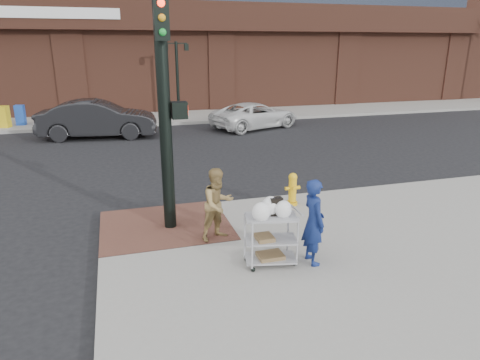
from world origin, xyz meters
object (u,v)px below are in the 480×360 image
object	(u,v)px
utility_cart	(271,235)
pedestrian_tan	(218,204)
woman_blue	(314,222)
sedan_dark	(98,119)
lamp_post	(177,71)
minivan_white	(255,115)
traffic_signal_pole	(165,104)
fire_hydrant	(293,189)

from	to	relation	value
utility_cart	pedestrian_tan	bearing A→B (deg)	116.53
woman_blue	sedan_dark	distance (m)	14.04
lamp_post	minivan_white	distance (m)	5.41
woman_blue	utility_cart	bearing A→B (deg)	77.70
woman_blue	pedestrian_tan	distance (m)	2.03
pedestrian_tan	traffic_signal_pole	bearing A→B (deg)	111.93
pedestrian_tan	sedan_dark	distance (m)	12.28
traffic_signal_pole	lamp_post	bearing A→B (deg)	80.76
traffic_signal_pole	pedestrian_tan	distance (m)	2.28
pedestrian_tan	utility_cart	xyz separation A→B (m)	(0.65, -1.31, -0.18)
minivan_white	fire_hydrant	xyz separation A→B (m)	(-2.61, -10.83, -0.06)
pedestrian_tan	fire_hydrant	world-z (taller)	pedestrian_tan
traffic_signal_pole	sedan_dark	distance (m)	11.45
pedestrian_tan	fire_hydrant	bearing A→B (deg)	9.03
woman_blue	sedan_dark	size ratio (longest dim) A/B	0.32
lamp_post	woman_blue	bearing A→B (deg)	-90.70
sedan_dark	fire_hydrant	distance (m)	11.66
utility_cart	minivan_white	bearing A→B (deg)	72.80
minivan_white	lamp_post	bearing A→B (deg)	19.01
pedestrian_tan	utility_cart	distance (m)	1.48
fire_hydrant	traffic_signal_pole	bearing A→B (deg)	-170.37
traffic_signal_pole	fire_hydrant	size ratio (longest dim) A/B	6.05
utility_cart	fire_hydrant	world-z (taller)	utility_cart
pedestrian_tan	minivan_white	size ratio (longest dim) A/B	0.33
minivan_white	utility_cart	size ratio (longest dim) A/B	3.61
woman_blue	minivan_white	bearing A→B (deg)	-15.11
traffic_signal_pole	woman_blue	distance (m)	3.75
woman_blue	minivan_white	size ratio (longest dim) A/B	0.35
woman_blue	minivan_white	distance (m)	14.10
sedan_dark	utility_cart	distance (m)	13.70
traffic_signal_pole	minivan_white	distance (m)	12.89
lamp_post	utility_cart	distance (m)	17.53
lamp_post	traffic_signal_pole	bearing A→B (deg)	-99.24
sedan_dark	fire_hydrant	world-z (taller)	sedan_dark
traffic_signal_pole	minivan_white	size ratio (longest dim) A/B	1.10
traffic_signal_pole	utility_cart	bearing A→B (deg)	-55.26
utility_cart	traffic_signal_pole	bearing A→B (deg)	124.74
woman_blue	sedan_dark	bearing A→B (deg)	15.49
utility_cart	sedan_dark	bearing A→B (deg)	103.66
sedan_dark	lamp_post	bearing A→B (deg)	-38.37
traffic_signal_pole	fire_hydrant	xyz separation A→B (m)	(3.08, 0.52, -2.26)
minivan_white	fire_hydrant	size ratio (longest dim) A/B	5.51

